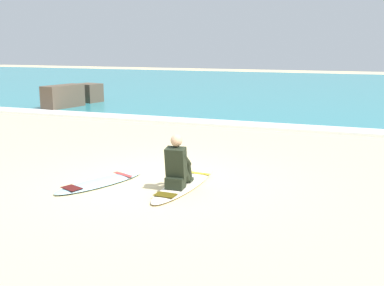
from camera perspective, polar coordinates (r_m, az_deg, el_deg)
name	(u,v)px	position (r m, az deg, el deg)	size (l,w,h in m)	color
ground_plane	(157,181)	(8.89, -4.30, -4.71)	(80.00, 80.00, 0.00)	beige
sea	(301,88)	(28.17, 13.20, 6.61)	(80.00, 28.00, 0.10)	teal
breaking_foam	(242,125)	(14.79, 6.15, 2.22)	(80.00, 0.90, 0.11)	white
surfboard_main	(184,184)	(8.56, -0.95, -5.09)	(0.64, 2.45, 0.08)	#EFE5C6
surfer_seated	(178,166)	(8.23, -1.79, -2.90)	(0.40, 0.72, 0.95)	black
surfboard_spare_near	(100,182)	(8.86, -11.19, -4.74)	(1.19, 2.01, 0.08)	#9ED1E5
rock_outcrop_distant	(72,96)	(19.80, -14.54, 5.57)	(1.54, 3.32, 0.98)	brown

